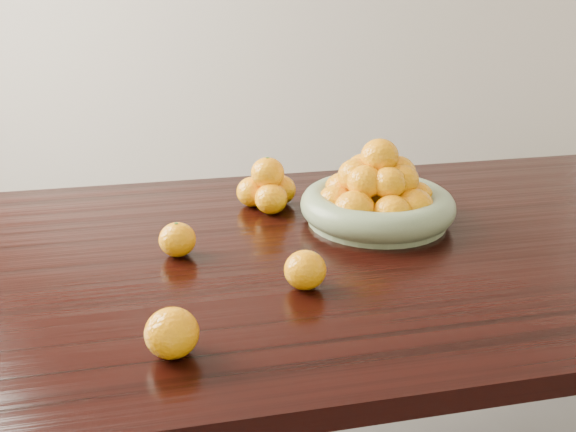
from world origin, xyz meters
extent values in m
cube|color=black|center=(0.00, 0.00, 0.73)|extent=(2.00, 1.00, 0.04)
cube|color=black|center=(0.93, 0.43, 0.35)|extent=(0.08, 0.08, 0.71)
cylinder|color=gray|center=(0.20, 0.11, 0.76)|extent=(0.31, 0.31, 0.02)
torus|color=gray|center=(0.20, 0.11, 0.79)|extent=(0.34, 0.34, 0.07)
ellipsoid|color=orange|center=(0.28, 0.10, 0.80)|extent=(0.08, 0.08, 0.07)
ellipsoid|color=orange|center=(0.26, 0.17, 0.81)|extent=(0.09, 0.09, 0.08)
ellipsoid|color=orange|center=(0.20, 0.20, 0.80)|extent=(0.08, 0.08, 0.07)
ellipsoid|color=orange|center=(0.14, 0.17, 0.81)|extent=(0.09, 0.09, 0.08)
ellipsoid|color=orange|center=(0.10, 0.11, 0.80)|extent=(0.08, 0.08, 0.07)
ellipsoid|color=orange|center=(0.12, 0.04, 0.81)|extent=(0.09, 0.09, 0.08)
ellipsoid|color=orange|center=(0.20, 0.02, 0.80)|extent=(0.08, 0.08, 0.08)
ellipsoid|color=orange|center=(0.25, 0.04, 0.81)|extent=(0.09, 0.09, 0.08)
ellipsoid|color=orange|center=(0.20, 0.10, 0.80)|extent=(0.08, 0.08, 0.07)
ellipsoid|color=orange|center=(0.24, 0.12, 0.86)|extent=(0.09, 0.09, 0.08)
ellipsoid|color=orange|center=(0.21, 0.15, 0.85)|extent=(0.08, 0.08, 0.08)
ellipsoid|color=orange|center=(0.17, 0.15, 0.86)|extent=(0.08, 0.08, 0.08)
ellipsoid|color=orange|center=(0.15, 0.12, 0.86)|extent=(0.08, 0.08, 0.07)
ellipsoid|color=orange|center=(0.15, 0.08, 0.85)|extent=(0.08, 0.08, 0.07)
ellipsoid|color=orange|center=(0.20, 0.06, 0.86)|extent=(0.07, 0.07, 0.07)
ellipsoid|color=orange|center=(0.24, 0.08, 0.85)|extent=(0.07, 0.07, 0.07)
ellipsoid|color=orange|center=(0.20, 0.11, 0.90)|extent=(0.08, 0.08, 0.08)
ellipsoid|color=orange|center=(-0.03, 0.21, 0.79)|extent=(0.08, 0.08, 0.07)
ellipsoid|color=orange|center=(0.01, 0.27, 0.79)|extent=(0.08, 0.08, 0.07)
ellipsoid|color=orange|center=(-0.06, 0.26, 0.79)|extent=(0.08, 0.08, 0.07)
ellipsoid|color=orange|center=(-0.03, 0.25, 0.84)|extent=(0.08, 0.08, 0.07)
ellipsoid|color=orange|center=(-0.25, 0.02, 0.78)|extent=(0.07, 0.07, 0.07)
ellipsoid|color=orange|center=(-0.28, -0.33, 0.79)|extent=(0.08, 0.08, 0.07)
ellipsoid|color=orange|center=(-0.04, -0.17, 0.79)|extent=(0.08, 0.08, 0.07)
camera|label=1|loc=(-0.28, -1.16, 1.28)|focal=40.00mm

